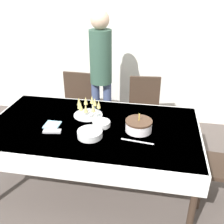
{
  "coord_description": "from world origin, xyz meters",
  "views": [
    {
      "loc": [
        0.6,
        -2.19,
        2.07
      ],
      "look_at": [
        0.18,
        0.09,
        0.87
      ],
      "focal_mm": 42.0,
      "sensor_mm": 36.0,
      "label": 1
    }
  ],
  "objects_px": {
    "champagne_tray": "(88,107)",
    "plate_stack_main": "(90,134)",
    "plate_stack_dessert": "(101,124)",
    "dining_chair_far_left": "(77,105)",
    "dining_chair_far_right": "(144,110)",
    "birthday_cake": "(139,126)",
    "person_standing": "(101,66)"
  },
  "relations": [
    {
      "from": "plate_stack_main",
      "to": "champagne_tray",
      "type": "bearing_deg",
      "value": 107.2
    },
    {
      "from": "dining_chair_far_left",
      "to": "dining_chair_far_right",
      "type": "relative_size",
      "value": 1.0
    },
    {
      "from": "dining_chair_far_left",
      "to": "champagne_tray",
      "type": "distance_m",
      "value": 0.86
    },
    {
      "from": "champagne_tray",
      "to": "person_standing",
      "type": "bearing_deg",
      "value": 91.78
    },
    {
      "from": "champagne_tray",
      "to": "person_standing",
      "type": "height_order",
      "value": "person_standing"
    },
    {
      "from": "birthday_cake",
      "to": "person_standing",
      "type": "relative_size",
      "value": 0.15
    },
    {
      "from": "dining_chair_far_left",
      "to": "person_standing",
      "type": "relative_size",
      "value": 0.54
    },
    {
      "from": "birthday_cake",
      "to": "person_standing",
      "type": "bearing_deg",
      "value": 120.8
    },
    {
      "from": "plate_stack_dessert",
      "to": "champagne_tray",
      "type": "bearing_deg",
      "value": 134.18
    },
    {
      "from": "plate_stack_dessert",
      "to": "plate_stack_main",
      "type": "bearing_deg",
      "value": -105.95
    },
    {
      "from": "champagne_tray",
      "to": "plate_stack_main",
      "type": "height_order",
      "value": "champagne_tray"
    },
    {
      "from": "dining_chair_far_right",
      "to": "birthday_cake",
      "type": "bearing_deg",
      "value": -89.91
    },
    {
      "from": "plate_stack_main",
      "to": "plate_stack_dessert",
      "type": "xyz_separation_m",
      "value": [
        0.06,
        0.21,
        -0.01
      ]
    },
    {
      "from": "plate_stack_dessert",
      "to": "birthday_cake",
      "type": "bearing_deg",
      "value": -4.16
    },
    {
      "from": "plate_stack_dessert",
      "to": "person_standing",
      "type": "relative_size",
      "value": 0.1
    },
    {
      "from": "champagne_tray",
      "to": "dining_chair_far_left",
      "type": "bearing_deg",
      "value": 117.35
    },
    {
      "from": "plate_stack_main",
      "to": "person_standing",
      "type": "height_order",
      "value": "person_standing"
    },
    {
      "from": "dining_chair_far_right",
      "to": "plate_stack_main",
      "type": "xyz_separation_m",
      "value": [
        -0.43,
        -1.11,
        0.27
      ]
    },
    {
      "from": "birthday_cake",
      "to": "plate_stack_dessert",
      "type": "distance_m",
      "value": 0.37
    },
    {
      "from": "dining_chair_far_right",
      "to": "person_standing",
      "type": "distance_m",
      "value": 0.8
    },
    {
      "from": "dining_chair_far_left",
      "to": "dining_chair_far_right",
      "type": "xyz_separation_m",
      "value": [
        0.92,
        -0.0,
        0.0
      ]
    },
    {
      "from": "dining_chair_far_left",
      "to": "champagne_tray",
      "type": "relative_size",
      "value": 3.03
    },
    {
      "from": "dining_chair_far_right",
      "to": "plate_stack_main",
      "type": "relative_size",
      "value": 4.04
    },
    {
      "from": "champagne_tray",
      "to": "plate_stack_main",
      "type": "relative_size",
      "value": 1.33
    },
    {
      "from": "plate_stack_main",
      "to": "dining_chair_far_right",
      "type": "bearing_deg",
      "value": 68.8
    },
    {
      "from": "champagne_tray",
      "to": "person_standing",
      "type": "relative_size",
      "value": 0.18
    },
    {
      "from": "dining_chair_far_right",
      "to": "plate_stack_dessert",
      "type": "bearing_deg",
      "value": -112.41
    },
    {
      "from": "dining_chair_far_left",
      "to": "plate_stack_dessert",
      "type": "relative_size",
      "value": 5.31
    },
    {
      "from": "champagne_tray",
      "to": "plate_stack_main",
      "type": "bearing_deg",
      "value": -72.8
    },
    {
      "from": "champagne_tray",
      "to": "dining_chair_far_right",
      "type": "bearing_deg",
      "value": 51.63
    },
    {
      "from": "person_standing",
      "to": "plate_stack_dessert",
      "type": "bearing_deg",
      "value": -77.47
    },
    {
      "from": "dining_chair_far_right",
      "to": "birthday_cake",
      "type": "xyz_separation_m",
      "value": [
        0.0,
        -0.93,
        0.3
      ]
    }
  ]
}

